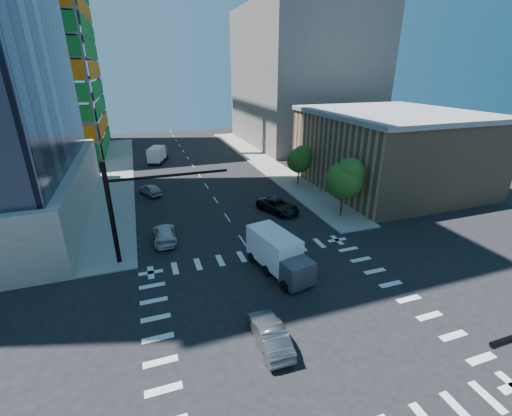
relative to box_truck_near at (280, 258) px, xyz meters
name	(u,v)px	position (x,y,z in m)	size (l,w,h in m)	color
ground	(293,317)	(-1.29, -5.45, -1.44)	(160.00, 160.00, 0.00)	black
road_markings	(293,317)	(-1.29, -5.45, -1.44)	(20.00, 20.00, 0.01)	silver
sidewalk_ne	(263,162)	(11.21, 34.55, -1.37)	(5.00, 60.00, 0.15)	gray
sidewalk_nw	(117,175)	(-13.79, 34.55, -1.37)	(5.00, 60.00, 0.15)	gray
construction_building	(9,15)	(-28.71, 56.48, 23.17)	(25.16, 34.50, 70.60)	slate
commercial_building	(390,149)	(23.71, 16.55, 3.87)	(20.50, 22.50, 10.60)	#927255
bg_building_ne	(302,78)	(25.71, 49.55, 12.56)	(24.00, 30.00, 28.00)	#65605B
signal_mast_nw	(129,203)	(-11.29, 6.05, 4.05)	(10.20, 0.40, 9.00)	black
tree_south	(346,178)	(11.34, 8.45, 3.24)	(4.16, 4.16, 6.82)	#382316
tree_north	(300,159)	(11.64, 20.45, 2.54)	(3.54, 3.52, 5.78)	#382316
car_nb_far	(278,206)	(4.86, 12.21, -0.66)	(2.60, 5.64, 1.57)	black
car_sb_near	(165,234)	(-8.58, 9.11, -0.70)	(2.09, 5.15, 1.49)	silver
car_sb_mid	(150,190)	(-9.17, 23.33, -0.68)	(1.80, 4.48, 1.53)	#989BA0
car_sb_cross	(270,334)	(-3.72, -7.23, -0.68)	(1.63, 4.66, 1.54)	#515257
box_truck_near	(280,258)	(0.00, 0.00, 0.00)	(3.86, 6.63, 3.26)	black
box_truck_far	(158,155)	(-6.76, 41.12, -0.17)	(4.08, 5.95, 2.87)	black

